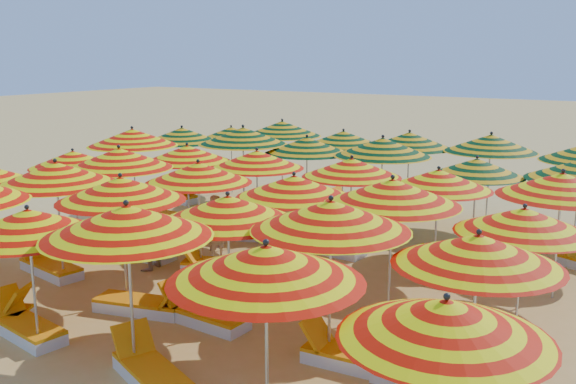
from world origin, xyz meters
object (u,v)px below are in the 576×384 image
at_px(umbrella_15, 294,187).
at_px(lounger_15, 329,246).
at_px(lounger_9, 435,377).
at_px(lounger_14, 247,233).
at_px(lounger_2, 152,374).
at_px(umbrella_10, 331,216).
at_px(lounger_6, 143,305).
at_px(lounger_11, 143,252).
at_px(lounger_19, 363,225).
at_px(umbrella_16, 392,192).
at_px(umbrella_19, 187,154).
at_px(umbrella_25, 243,136).
at_px(umbrella_9, 228,209).
at_px(lounger_18, 324,221).
at_px(umbrella_18, 132,137).
at_px(umbrella_30, 231,133).
at_px(lounger_23, 359,206).
at_px(lounger_24, 558,234).
at_px(umbrella_33, 409,140).
at_px(lounger_5, 50,267).
at_px(umbrella_5, 446,319).
at_px(lounger_10, 91,236).
at_px(umbrella_2, 28,223).
at_px(umbrella_14, 198,173).
at_px(lounger_20, 498,249).
at_px(lounger_16, 453,276).
at_px(umbrella_34, 491,143).
at_px(lounger_13, 154,214).
at_px(umbrella_12, 73,159).
at_px(umbrella_8, 121,189).
at_px(umbrella_17, 524,221).
at_px(umbrella_23, 562,185).
at_px(lounger_1, 25,327).
at_px(lounger_17, 176,197).
at_px(umbrella_7, 56,174).
at_px(umbrella_20, 257,159).
at_px(lounger_12, 219,266).
at_px(umbrella_26, 307,145).
at_px(umbrella_21, 352,168).
at_px(umbrella_4, 266,264).
at_px(umbrella_27, 383,147).
at_px(umbrella_3, 127,221).
at_px(umbrella_28, 477,167).
at_px(umbrella_32, 343,138).
at_px(umbrella_11, 478,250).
at_px(beachgoer_a, 218,228).
at_px(lounger_8, 355,358).

bearing_deg(umbrella_15, lounger_15, 103.06).
xyz_separation_m(lounger_9, lounger_14, (-6.72, 4.79, 0.00)).
bearing_deg(lounger_2, umbrella_10, -108.15).
height_order(lounger_6, lounger_11, same).
bearing_deg(lounger_19, lounger_6, 90.40).
xyz_separation_m(lounger_6, lounger_11, (-2.34, 2.40, 0.00)).
height_order(umbrella_16, umbrella_19, umbrella_16).
distance_m(umbrella_16, umbrella_25, 7.88).
relative_size(umbrella_9, lounger_18, 1.56).
relative_size(umbrella_18, umbrella_30, 1.29).
relative_size(lounger_23, lounger_24, 0.96).
relative_size(umbrella_33, lounger_5, 1.60).
bearing_deg(umbrella_10, umbrella_5, -42.40).
relative_size(umbrella_33, lounger_10, 1.64).
relative_size(umbrella_2, lounger_15, 1.66).
relative_size(umbrella_14, lounger_20, 1.54).
relative_size(lounger_15, lounger_16, 1.02).
bearing_deg(lounger_2, umbrella_30, -36.21).
bearing_deg(umbrella_34, lounger_13, -153.22).
height_order(lounger_15, lounger_20, same).
bearing_deg(umbrella_34, umbrella_2, -110.05).
height_order(umbrella_10, umbrella_25, umbrella_25).
xyz_separation_m(umbrella_12, lounger_13, (0.37, 2.46, -1.93)).
xyz_separation_m(umbrella_8, umbrella_17, (6.77, 2.23, -0.17)).
height_order(umbrella_2, lounger_15, umbrella_2).
height_order(umbrella_12, umbrella_34, umbrella_34).
bearing_deg(umbrella_2, lounger_16, 53.79).
relative_size(umbrella_23, lounger_1, 1.50).
relative_size(lounger_16, lounger_17, 0.97).
relative_size(umbrella_7, lounger_6, 1.44).
xyz_separation_m(umbrella_20, lounger_5, (-2.59, -4.25, -2.02)).
relative_size(umbrella_19, lounger_5, 1.69).
distance_m(umbrella_34, lounger_12, 8.27).
bearing_deg(umbrella_7, lounger_12, 41.05).
xyz_separation_m(umbrella_16, umbrella_19, (-6.76, 2.34, -0.16)).
bearing_deg(umbrella_26, umbrella_9, -70.07).
bearing_deg(umbrella_21, umbrella_4, -71.65).
distance_m(umbrella_27, lounger_10, 7.83).
bearing_deg(umbrella_23, umbrella_33, 137.15).
bearing_deg(umbrella_26, umbrella_16, -46.77).
relative_size(umbrella_3, umbrella_28, 1.16).
distance_m(umbrella_32, lounger_10, 7.82).
xyz_separation_m(umbrella_11, umbrella_28, (-1.90, 6.69, -0.05)).
height_order(umbrella_27, lounger_12, umbrella_27).
height_order(lounger_5, lounger_19, same).
distance_m(lounger_10, beachgoer_a, 3.80).
distance_m(umbrella_3, umbrella_9, 1.97).
xyz_separation_m(umbrella_26, lounger_20, (5.43, -0.21, -2.08)).
xyz_separation_m(umbrella_12, umbrella_30, (0.03, 6.69, -0.02)).
distance_m(lounger_1, lounger_8, 5.63).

